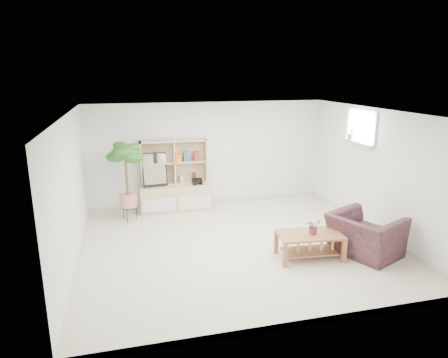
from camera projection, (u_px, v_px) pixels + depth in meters
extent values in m
cube|color=beige|center=(238.00, 246.00, 7.24)|extent=(5.50, 5.00, 0.01)
cube|color=white|center=(239.00, 112.00, 6.62)|extent=(5.50, 5.00, 0.01)
cube|color=white|center=(208.00, 154.00, 9.27)|extent=(5.50, 0.01, 2.40)
cube|color=white|center=(298.00, 238.00, 4.59)|extent=(5.50, 0.01, 2.40)
cube|color=white|center=(71.00, 193.00, 6.28)|extent=(0.01, 5.00, 2.40)
cube|color=white|center=(377.00, 173.00, 7.58)|extent=(0.01, 5.00, 2.40)
cube|color=silver|center=(358.00, 143.00, 8.00)|extent=(0.14, 1.00, 0.04)
imported|color=#1C5E20|center=(313.00, 226.00, 6.63)|extent=(0.28, 0.26, 0.26)
imported|color=#131A35|center=(365.00, 232.00, 6.80)|extent=(1.32, 1.39, 0.81)
imported|color=#205516|center=(351.00, 134.00, 8.22)|extent=(0.16, 0.15, 0.24)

